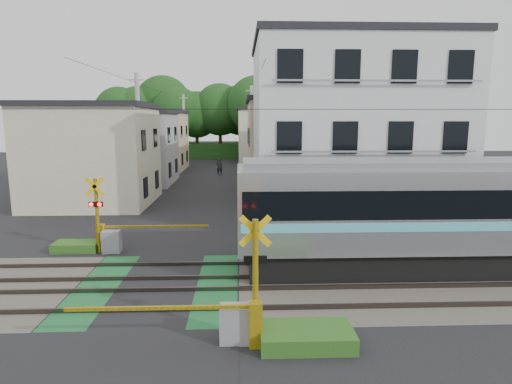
{
  "coord_description": "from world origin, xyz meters",
  "views": [
    {
      "loc": [
        2.66,
        -13.12,
        5.24
      ],
      "look_at": [
        3.34,
        5.0,
        2.19
      ],
      "focal_mm": 30.0,
      "sensor_mm": 36.0,
      "label": 1
    }
  ],
  "objects_px": {
    "apartment_block": "(350,131)",
    "pedestrian": "(219,167)",
    "crossing_signal_near": "(238,315)",
    "crossing_signal_far": "(110,235)"
  },
  "relations": [
    {
      "from": "apartment_block",
      "to": "pedestrian",
      "type": "relative_size",
      "value": 6.11
    },
    {
      "from": "crossing_signal_near",
      "to": "pedestrian",
      "type": "bearing_deg",
      "value": 93.47
    },
    {
      "from": "crossing_signal_near",
      "to": "apartment_block",
      "type": "distance_m",
      "value": 14.95
    },
    {
      "from": "crossing_signal_near",
      "to": "apartment_block",
      "type": "relative_size",
      "value": 0.46
    },
    {
      "from": "crossing_signal_near",
      "to": "crossing_signal_far",
      "type": "height_order",
      "value": "same"
    },
    {
      "from": "crossing_signal_far",
      "to": "apartment_block",
      "type": "bearing_deg",
      "value": 27.78
    },
    {
      "from": "crossing_signal_far",
      "to": "apartment_block",
      "type": "relative_size",
      "value": 0.46
    },
    {
      "from": "crossing_signal_far",
      "to": "apartment_block",
      "type": "height_order",
      "value": "apartment_block"
    },
    {
      "from": "crossing_signal_far",
      "to": "apartment_block",
      "type": "xyz_separation_m",
      "value": [
        11.09,
        5.84,
        3.94
      ]
    },
    {
      "from": "pedestrian",
      "to": "crossing_signal_near",
      "type": "bearing_deg",
      "value": 82.65
    }
  ]
}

